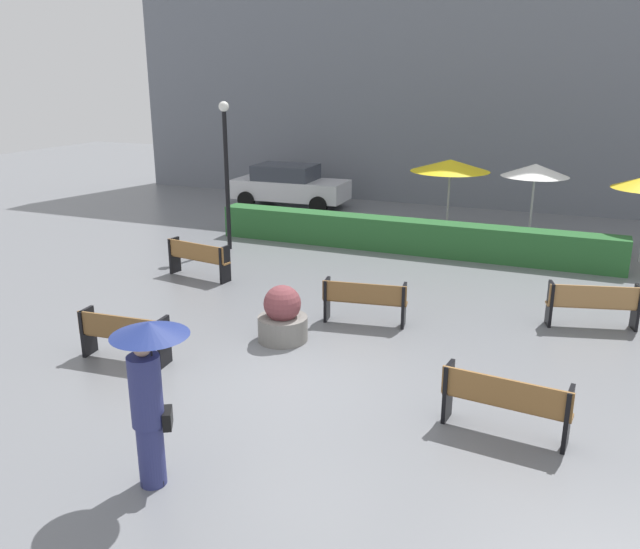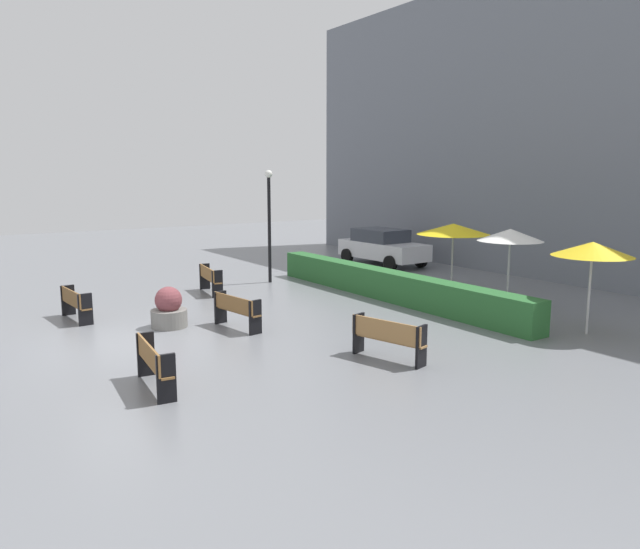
% 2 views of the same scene
% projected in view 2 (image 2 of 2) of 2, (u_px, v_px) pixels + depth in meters
% --- Properties ---
extents(ground_plane, '(60.00, 60.00, 0.00)m').
position_uv_depth(ground_plane, '(125.00, 343.00, 14.01)').
color(ground_plane, slate).
extents(bench_far_right, '(1.75, 0.77, 0.89)m').
position_uv_depth(bench_far_right, '(388.00, 336.00, 12.65)').
color(bench_far_right, '#9E7242').
rests_on(bench_far_right, ground).
extents(bench_mid_center, '(1.69, 0.60, 0.87)m').
position_uv_depth(bench_mid_center, '(236.00, 309.00, 15.23)').
color(bench_mid_center, brown).
rests_on(bench_mid_center, ground).
extents(bench_far_left, '(1.76, 0.61, 0.89)m').
position_uv_depth(bench_far_left, '(210.00, 278.00, 19.82)').
color(bench_far_left, olive).
rests_on(bench_far_left, ground).
extents(bench_near_right, '(1.76, 0.50, 0.88)m').
position_uv_depth(bench_near_right, '(153.00, 361.00, 10.94)').
color(bench_near_right, olive).
rests_on(bench_near_right, ground).
extents(bench_near_left, '(1.65, 0.50, 0.85)m').
position_uv_depth(bench_near_left, '(75.00, 302.00, 16.14)').
color(bench_near_left, brown).
rests_on(bench_near_left, ground).
extents(planter_pot, '(0.93, 0.93, 1.07)m').
position_uv_depth(planter_pot, '(169.00, 310.00, 15.42)').
color(planter_pot, slate).
rests_on(planter_pot, ground).
extents(lamp_post, '(0.28, 0.28, 4.07)m').
position_uv_depth(lamp_post, '(269.00, 215.00, 21.55)').
color(lamp_post, black).
rests_on(lamp_post, ground).
extents(patio_umbrella_yellow, '(2.35, 2.35, 2.36)m').
position_uv_depth(patio_umbrella_yellow, '(453.00, 229.00, 19.25)').
color(patio_umbrella_yellow, silver).
rests_on(patio_umbrella_yellow, ground).
extents(patio_umbrella_white, '(1.87, 1.87, 2.38)m').
position_uv_depth(patio_umbrella_white, '(510.00, 235.00, 17.14)').
color(patio_umbrella_white, silver).
rests_on(patio_umbrella_white, ground).
extents(patio_umbrella_yellow_far, '(1.92, 1.92, 2.30)m').
position_uv_depth(patio_umbrella_yellow_far, '(593.00, 249.00, 14.47)').
color(patio_umbrella_yellow_far, silver).
rests_on(patio_umbrella_yellow_far, ground).
extents(hedge_strip, '(11.28, 0.70, 0.91)m').
position_uv_depth(hedge_strip, '(388.00, 285.00, 18.88)').
color(hedge_strip, '#28602D').
rests_on(hedge_strip, ground).
extents(building_facade, '(28.00, 1.20, 11.56)m').
position_uv_depth(building_facade, '(556.00, 123.00, 21.87)').
color(building_facade, slate).
rests_on(building_facade, ground).
extents(parked_car, '(4.25, 2.08, 1.57)m').
position_uv_depth(parked_car, '(382.00, 246.00, 26.06)').
color(parked_car, silver).
rests_on(parked_car, ground).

